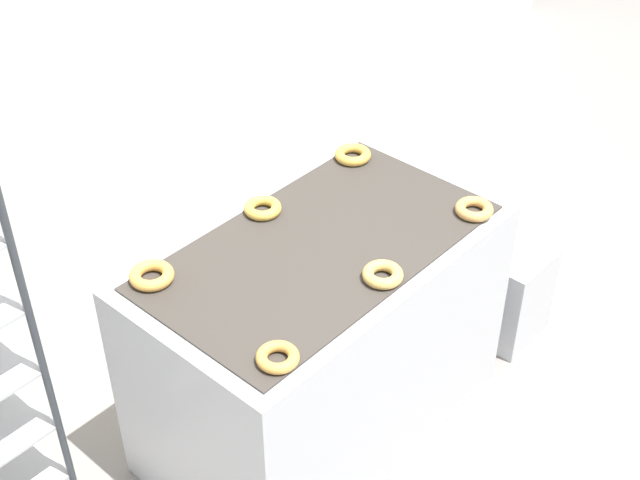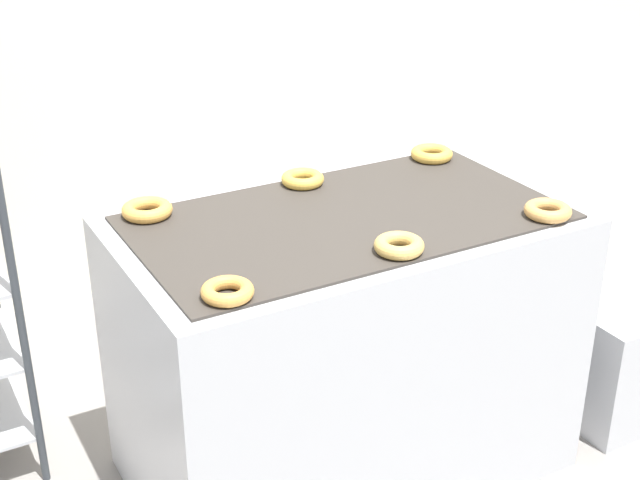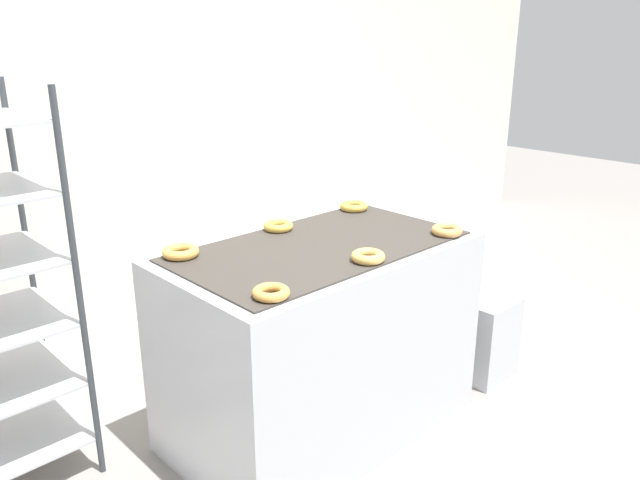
{
  "view_description": "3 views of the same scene",
  "coord_description": "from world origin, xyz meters",
  "px_view_note": "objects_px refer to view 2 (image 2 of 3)",
  "views": [
    {
      "loc": [
        -1.71,
        -0.92,
        2.62
      ],
      "look_at": [
        0.0,
        0.62,
        0.87
      ],
      "focal_mm": 50.0,
      "sensor_mm": 36.0,
      "label": 1
    },
    {
      "loc": [
        -1.16,
        -1.32,
        1.84
      ],
      "look_at": [
        0.0,
        0.77,
        0.72
      ],
      "focal_mm": 50.0,
      "sensor_mm": 36.0,
      "label": 2
    },
    {
      "loc": [
        -1.64,
        -1.1,
        1.67
      ],
      "look_at": [
        0.0,
        0.62,
        0.87
      ],
      "focal_mm": 35.0,
      "sensor_mm": 36.0,
      "label": 3
    }
  ],
  "objects_px": {
    "donut_near_left": "(227,291)",
    "donut_near_right": "(548,211)",
    "glaze_bin": "(602,358)",
    "donut_near_center": "(400,245)",
    "donut_far_center": "(303,179)",
    "fryer_machine": "(345,348)",
    "donut_far_right": "(432,154)",
    "donut_far_left": "(147,210)"
  },
  "relations": [
    {
      "from": "donut_near_left",
      "to": "donut_near_right",
      "type": "bearing_deg",
      "value": -0.24
    },
    {
      "from": "glaze_bin",
      "to": "donut_near_right",
      "type": "bearing_deg",
      "value": -167.78
    },
    {
      "from": "donut_near_left",
      "to": "donut_near_center",
      "type": "bearing_deg",
      "value": 0.95
    },
    {
      "from": "donut_far_center",
      "to": "glaze_bin",
      "type": "bearing_deg",
      "value": -26.74
    },
    {
      "from": "fryer_machine",
      "to": "donut_far_center",
      "type": "bearing_deg",
      "value": 88.76
    },
    {
      "from": "fryer_machine",
      "to": "glaze_bin",
      "type": "relative_size",
      "value": 3.01
    },
    {
      "from": "glaze_bin",
      "to": "donut_far_right",
      "type": "xyz_separation_m",
      "value": [
        -0.43,
        0.44,
        0.66
      ]
    },
    {
      "from": "donut_near_left",
      "to": "donut_far_center",
      "type": "bearing_deg",
      "value": 48.14
    },
    {
      "from": "donut_near_center",
      "to": "donut_far_right",
      "type": "xyz_separation_m",
      "value": [
        0.47,
        0.52,
        -0.0
      ]
    },
    {
      "from": "donut_near_right",
      "to": "donut_far_center",
      "type": "xyz_separation_m",
      "value": [
        -0.48,
        0.54,
        -0.0
      ]
    },
    {
      "from": "glaze_bin",
      "to": "donut_near_right",
      "type": "height_order",
      "value": "donut_near_right"
    },
    {
      "from": "fryer_machine",
      "to": "donut_near_left",
      "type": "distance_m",
      "value": 0.7
    },
    {
      "from": "glaze_bin",
      "to": "donut_near_right",
      "type": "distance_m",
      "value": 0.79
    },
    {
      "from": "donut_near_left",
      "to": "donut_far_left",
      "type": "height_order",
      "value": "donut_far_left"
    },
    {
      "from": "donut_near_right",
      "to": "donut_far_center",
      "type": "bearing_deg",
      "value": 131.4
    },
    {
      "from": "fryer_machine",
      "to": "donut_far_center",
      "type": "height_order",
      "value": "donut_far_center"
    },
    {
      "from": "glaze_bin",
      "to": "donut_near_left",
      "type": "xyz_separation_m",
      "value": [
        -1.38,
        -0.09,
        0.66
      ]
    },
    {
      "from": "glaze_bin",
      "to": "donut_near_left",
      "type": "height_order",
      "value": "donut_near_left"
    },
    {
      "from": "glaze_bin",
      "to": "donut_far_center",
      "type": "distance_m",
      "value": 1.2
    },
    {
      "from": "glaze_bin",
      "to": "donut_far_center",
      "type": "relative_size",
      "value": 3.28
    },
    {
      "from": "fryer_machine",
      "to": "donut_far_center",
      "type": "relative_size",
      "value": 9.89
    },
    {
      "from": "donut_far_left",
      "to": "donut_far_center",
      "type": "height_order",
      "value": "donut_far_left"
    },
    {
      "from": "donut_near_center",
      "to": "donut_near_right",
      "type": "bearing_deg",
      "value": -1.42
    },
    {
      "from": "glaze_bin",
      "to": "donut_far_center",
      "type": "height_order",
      "value": "donut_far_center"
    },
    {
      "from": "donut_near_center",
      "to": "donut_near_right",
      "type": "relative_size",
      "value": 0.98
    },
    {
      "from": "donut_near_left",
      "to": "donut_far_left",
      "type": "distance_m",
      "value": 0.54
    },
    {
      "from": "glaze_bin",
      "to": "donut_near_center",
      "type": "relative_size",
      "value": 3.28
    },
    {
      "from": "fryer_machine",
      "to": "glaze_bin",
      "type": "bearing_deg",
      "value": -11.42
    },
    {
      "from": "donut_far_right",
      "to": "donut_far_left",
      "type": "bearing_deg",
      "value": 179.66
    },
    {
      "from": "donut_far_left",
      "to": "donut_far_right",
      "type": "xyz_separation_m",
      "value": [
        0.96,
        -0.01,
        -0.0
      ]
    },
    {
      "from": "glaze_bin",
      "to": "donut_near_left",
      "type": "relative_size",
      "value": 3.42
    },
    {
      "from": "donut_near_left",
      "to": "glaze_bin",
      "type": "bearing_deg",
      "value": 3.59
    },
    {
      "from": "donut_near_left",
      "to": "donut_near_right",
      "type": "height_order",
      "value": "donut_near_right"
    },
    {
      "from": "glaze_bin",
      "to": "donut_far_left",
      "type": "xyz_separation_m",
      "value": [
        -1.38,
        0.45,
        0.66
      ]
    },
    {
      "from": "donut_near_left",
      "to": "donut_far_center",
      "type": "height_order",
      "value": "donut_far_center"
    },
    {
      "from": "fryer_machine",
      "to": "donut_near_left",
      "type": "bearing_deg",
      "value": -150.56
    },
    {
      "from": "donut_near_right",
      "to": "donut_far_right",
      "type": "distance_m",
      "value": 0.53
    },
    {
      "from": "donut_near_left",
      "to": "donut_far_right",
      "type": "distance_m",
      "value": 1.09
    },
    {
      "from": "donut_near_center",
      "to": "donut_far_center",
      "type": "xyz_separation_m",
      "value": [
        0.0,
        0.53,
        -0.0
      ]
    },
    {
      "from": "donut_near_right",
      "to": "fryer_machine",
      "type": "bearing_deg",
      "value": 150.58
    },
    {
      "from": "donut_near_left",
      "to": "donut_far_right",
      "type": "xyz_separation_m",
      "value": [
        0.95,
        0.53,
        0.0
      ]
    },
    {
      "from": "donut_near_left",
      "to": "donut_far_center",
      "type": "xyz_separation_m",
      "value": [
        0.48,
        0.54,
        0.0
      ]
    }
  ]
}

